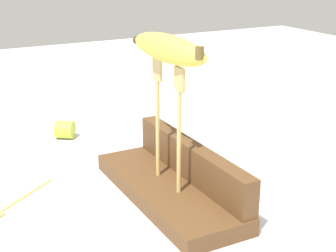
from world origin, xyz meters
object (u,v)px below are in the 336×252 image
(fork_stand_center, at_px, (166,114))
(banana_raised_center, at_px, (166,49))
(banana_chunk_near, at_px, (64,130))
(fork_fallen_near, at_px, (9,205))

(fork_stand_center, bearing_deg, banana_raised_center, -176.32)
(fork_stand_center, distance_m, banana_raised_center, 0.10)
(fork_stand_center, height_order, banana_chunk_near, fork_stand_center)
(banana_raised_center, height_order, banana_chunk_near, banana_raised_center)
(banana_raised_center, xyz_separation_m, fork_fallen_near, (-0.09, -0.24, -0.25))
(fork_fallen_near, bearing_deg, banana_chunk_near, 146.74)
(fork_fallen_near, bearing_deg, banana_raised_center, 68.38)
(fork_stand_center, height_order, banana_raised_center, banana_raised_center)
(fork_stand_center, bearing_deg, banana_chunk_near, -169.99)
(banana_raised_center, bearing_deg, banana_chunk_near, -169.98)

